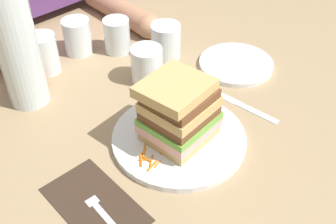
# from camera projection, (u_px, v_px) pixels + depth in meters

# --- Properties ---
(ground_plane) EXTENTS (3.00, 3.00, 0.00)m
(ground_plane) POSITION_uv_depth(u_px,v_px,m) (166.00, 135.00, 0.81)
(ground_plane) COLOR #9E8460
(main_plate) EXTENTS (0.25, 0.25, 0.01)m
(main_plate) POSITION_uv_depth(u_px,v_px,m) (179.00, 138.00, 0.80)
(main_plate) COLOR white
(main_plate) RESTS_ON ground_plane
(sandwich) EXTENTS (0.13, 0.12, 0.12)m
(sandwich) POSITION_uv_depth(u_px,v_px,m) (179.00, 111.00, 0.75)
(sandwich) COLOR tan
(sandwich) RESTS_ON main_plate
(carrot_shred_0) EXTENTS (0.02, 0.02, 0.00)m
(carrot_shred_0) POSITION_uv_depth(u_px,v_px,m) (144.00, 160.00, 0.74)
(carrot_shred_0) COLOR orange
(carrot_shred_0) RESTS_ON main_plate
(carrot_shred_1) EXTENTS (0.02, 0.02, 0.00)m
(carrot_shred_1) POSITION_uv_depth(u_px,v_px,m) (141.00, 161.00, 0.74)
(carrot_shred_1) COLOR orange
(carrot_shred_1) RESTS_ON main_plate
(carrot_shred_2) EXTENTS (0.02, 0.02, 0.00)m
(carrot_shred_2) POSITION_uv_depth(u_px,v_px,m) (151.00, 161.00, 0.74)
(carrot_shred_2) COLOR orange
(carrot_shred_2) RESTS_ON main_plate
(carrot_shred_3) EXTENTS (0.02, 0.01, 0.00)m
(carrot_shred_3) POSITION_uv_depth(u_px,v_px,m) (157.00, 164.00, 0.74)
(carrot_shred_3) COLOR orange
(carrot_shred_3) RESTS_ON main_plate
(carrot_shred_4) EXTENTS (0.03, 0.03, 0.00)m
(carrot_shred_4) POSITION_uv_depth(u_px,v_px,m) (144.00, 151.00, 0.76)
(carrot_shred_4) COLOR orange
(carrot_shred_4) RESTS_ON main_plate
(carrot_shred_5) EXTENTS (0.03, 0.01, 0.00)m
(carrot_shred_5) POSITION_uv_depth(u_px,v_px,m) (152.00, 166.00, 0.73)
(carrot_shred_5) COLOR orange
(carrot_shred_5) RESTS_ON main_plate
(carrot_shred_6) EXTENTS (0.02, 0.01, 0.00)m
(carrot_shred_6) POSITION_uv_depth(u_px,v_px,m) (143.00, 153.00, 0.76)
(carrot_shred_6) COLOR orange
(carrot_shred_6) RESTS_ON main_plate
(carrot_shred_7) EXTENTS (0.01, 0.02, 0.00)m
(carrot_shred_7) POSITION_uv_depth(u_px,v_px,m) (145.00, 158.00, 0.75)
(carrot_shred_7) COLOR orange
(carrot_shred_7) RESTS_ON main_plate
(carrot_shred_8) EXTENTS (0.02, 0.01, 0.00)m
(carrot_shred_8) POSITION_uv_depth(u_px,v_px,m) (165.00, 153.00, 0.76)
(carrot_shred_8) COLOR orange
(carrot_shred_8) RESTS_ON main_plate
(carrot_shred_9) EXTENTS (0.02, 0.01, 0.00)m
(carrot_shred_9) POSITION_uv_depth(u_px,v_px,m) (199.00, 115.00, 0.84)
(carrot_shred_9) COLOR orange
(carrot_shred_9) RESTS_ON main_plate
(carrot_shred_10) EXTENTS (0.00, 0.03, 0.00)m
(carrot_shred_10) POSITION_uv_depth(u_px,v_px,m) (211.00, 112.00, 0.84)
(carrot_shred_10) COLOR orange
(carrot_shred_10) RESTS_ON main_plate
(carrot_shred_11) EXTENTS (0.02, 0.02, 0.00)m
(carrot_shred_11) POSITION_uv_depth(u_px,v_px,m) (207.00, 114.00, 0.84)
(carrot_shred_11) COLOR orange
(carrot_shred_11) RESTS_ON main_plate
(carrot_shred_12) EXTENTS (0.00, 0.02, 0.00)m
(carrot_shred_12) POSITION_uv_depth(u_px,v_px,m) (202.00, 109.00, 0.85)
(carrot_shred_12) COLOR orange
(carrot_shred_12) RESTS_ON main_plate
(carrot_shred_13) EXTENTS (0.03, 0.01, 0.00)m
(carrot_shred_13) POSITION_uv_depth(u_px,v_px,m) (197.00, 116.00, 0.83)
(carrot_shred_13) COLOR orange
(carrot_shred_13) RESTS_ON main_plate
(carrot_shred_14) EXTENTS (0.02, 0.02, 0.00)m
(carrot_shred_14) POSITION_uv_depth(u_px,v_px,m) (197.00, 109.00, 0.85)
(carrot_shred_14) COLOR orange
(carrot_shred_14) RESTS_ON main_plate
(napkin_dark) EXTENTS (0.10, 0.18, 0.00)m
(napkin_dark) POSITION_uv_depth(u_px,v_px,m) (95.00, 204.00, 0.69)
(napkin_dark) COLOR #38281E
(napkin_dark) RESTS_ON ground_plane
(fork) EXTENTS (0.02, 0.17, 0.00)m
(fork) POSITION_uv_depth(u_px,v_px,m) (102.00, 212.00, 0.67)
(fork) COLOR silver
(fork) RESTS_ON napkin_dark
(knife) EXTENTS (0.04, 0.20, 0.00)m
(knife) POSITION_uv_depth(u_px,v_px,m) (238.00, 103.00, 0.88)
(knife) COLOR silver
(knife) RESTS_ON ground_plane
(juice_glass) EXTENTS (0.07, 0.07, 0.08)m
(juice_glass) POSITION_uv_depth(u_px,v_px,m) (147.00, 67.00, 0.92)
(juice_glass) COLOR white
(juice_glass) RESTS_ON ground_plane
(water_bottle) EXTENTS (0.08, 0.08, 0.32)m
(water_bottle) POSITION_uv_depth(u_px,v_px,m) (15.00, 41.00, 0.80)
(water_bottle) COLOR silver
(water_bottle) RESTS_ON ground_plane
(empty_tumbler_0) EXTENTS (0.07, 0.07, 0.08)m
(empty_tumbler_0) POSITION_uv_depth(u_px,v_px,m) (166.00, 41.00, 0.99)
(empty_tumbler_0) COLOR silver
(empty_tumbler_0) RESTS_ON ground_plane
(empty_tumbler_1) EXTENTS (0.06, 0.06, 0.08)m
(empty_tumbler_1) POSITION_uv_depth(u_px,v_px,m) (117.00, 36.00, 1.01)
(empty_tumbler_1) COLOR silver
(empty_tumbler_1) RESTS_ON ground_plane
(empty_tumbler_2) EXTENTS (0.06, 0.06, 0.09)m
(empty_tumbler_2) POSITION_uv_depth(u_px,v_px,m) (44.00, 54.00, 0.94)
(empty_tumbler_2) COLOR silver
(empty_tumbler_2) RESTS_ON ground_plane
(empty_tumbler_3) EXTENTS (0.07, 0.07, 0.08)m
(empty_tumbler_3) POSITION_uv_depth(u_px,v_px,m) (77.00, 36.00, 1.01)
(empty_tumbler_3) COLOR silver
(empty_tumbler_3) RESTS_ON ground_plane
(side_plate) EXTENTS (0.17, 0.17, 0.01)m
(side_plate) POSITION_uv_depth(u_px,v_px,m) (236.00, 64.00, 0.98)
(side_plate) COLOR white
(side_plate) RESTS_ON ground_plane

